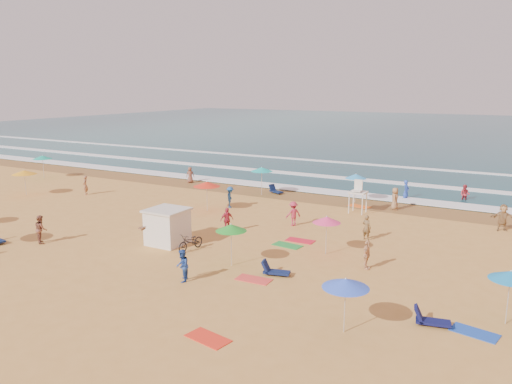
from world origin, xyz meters
The scene contains 12 objects.
ground centered at (0.00, 0.00, 0.00)m, with size 220.00×220.00×0.00m, color gold.
ocean centered at (0.00, 84.00, 0.00)m, with size 220.00×140.00×0.18m, color #0C4756.
wet_sand centered at (0.00, 12.50, 0.01)m, with size 220.00×220.00×0.00m, color olive.
surf_foam centered at (0.00, 21.32, 0.10)m, with size 200.00×18.70×0.05m.
cabana centered at (-3.72, -3.28, 1.00)m, with size 2.00×2.00×2.00m, color white.
cabana_roof centered at (-3.72, -3.28, 2.06)m, with size 2.20×2.20×0.12m, color silver.
bicycle centered at (-1.82, -3.58, 0.50)m, with size 0.66×1.89×0.99m, color black.
lifeguard_stand centered at (3.74, 9.39, 1.05)m, with size 1.20×1.20×2.10m, color white, non-canonical shape.
beach_umbrellas centered at (0.36, 0.54, 2.07)m, with size 60.13×25.45×0.63m.
loungers centered at (8.86, -2.98, 0.17)m, with size 48.90×23.97×0.34m.
towels centered at (0.50, -3.36, 0.01)m, with size 51.61×26.23×0.03m.
beachgoers centered at (1.07, 4.69, 0.80)m, with size 42.23×25.79×2.14m.
Camera 1 is at (14.67, -25.40, 9.13)m, focal length 35.00 mm.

